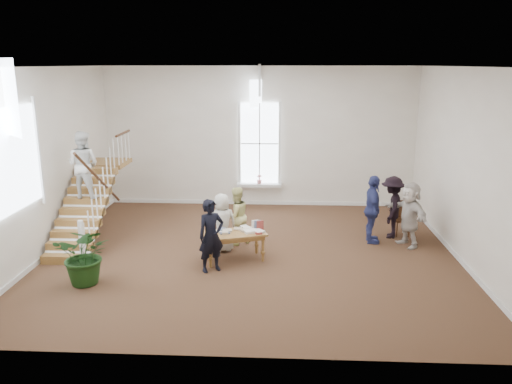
# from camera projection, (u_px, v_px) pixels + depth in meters

# --- Properties ---
(ground) EXTENTS (10.00, 10.00, 0.00)m
(ground) POSITION_uv_depth(u_px,v_px,m) (252.00, 254.00, 12.36)
(ground) COLOR #49331C
(ground) RESTS_ON ground
(room_shell) EXTENTS (10.49, 10.00, 10.00)m
(room_shell) POSITION_uv_depth(u_px,v_px,m) (259.00, 193.00, 16.50)
(room_shell) COLOR silver
(room_shell) RESTS_ON ground
(staircase) EXTENTS (1.10, 4.10, 2.92)m
(staircase) POSITION_uv_depth(u_px,v_px,m) (86.00, 181.00, 12.89)
(staircase) COLOR brown
(staircase) RESTS_ON ground
(library_table) EXTENTS (1.63, 1.18, 0.75)m
(library_table) POSITION_uv_depth(u_px,v_px,m) (235.00, 236.00, 11.82)
(library_table) COLOR brown
(library_table) RESTS_ON ground
(police_officer) EXTENTS (0.73, 0.66, 1.67)m
(police_officer) POSITION_uv_depth(u_px,v_px,m) (211.00, 236.00, 11.14)
(police_officer) COLOR black
(police_officer) RESTS_ON ground
(elderly_woman) EXTENTS (0.84, 0.71, 1.47)m
(elderly_woman) POSITION_uv_depth(u_px,v_px,m) (222.00, 223.00, 12.37)
(elderly_woman) COLOR silver
(elderly_woman) RESTS_ON ground
(person_yellow) EXTENTS (0.94, 0.91, 1.52)m
(person_yellow) POSITION_uv_depth(u_px,v_px,m) (236.00, 216.00, 12.83)
(person_yellow) COLOR #E3E08E
(person_yellow) RESTS_ON ground
(woman_cluster_a) EXTENTS (0.48, 1.07, 1.80)m
(woman_cluster_a) POSITION_uv_depth(u_px,v_px,m) (372.00, 210.00, 12.92)
(woman_cluster_a) COLOR navy
(woman_cluster_a) RESTS_ON ground
(woman_cluster_b) EXTENTS (0.89, 1.21, 1.68)m
(woman_cluster_b) POSITION_uv_depth(u_px,v_px,m) (392.00, 207.00, 13.34)
(woman_cluster_b) COLOR black
(woman_cluster_b) RESTS_ON ground
(woman_cluster_c) EXTENTS (1.09, 1.63, 1.68)m
(woman_cluster_c) POSITION_uv_depth(u_px,v_px,m) (409.00, 214.00, 12.70)
(woman_cluster_c) COLOR beige
(woman_cluster_c) RESTS_ON ground
(floor_plant) EXTENTS (1.20, 1.05, 1.30)m
(floor_plant) POSITION_uv_depth(u_px,v_px,m) (86.00, 255.00, 10.53)
(floor_plant) COLOR #143310
(floor_plant) RESTS_ON ground
(side_chair) EXTENTS (0.46, 0.46, 0.94)m
(side_chair) POSITION_uv_depth(u_px,v_px,m) (400.00, 216.00, 13.64)
(side_chair) COLOR #331E0E
(side_chair) RESTS_ON ground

